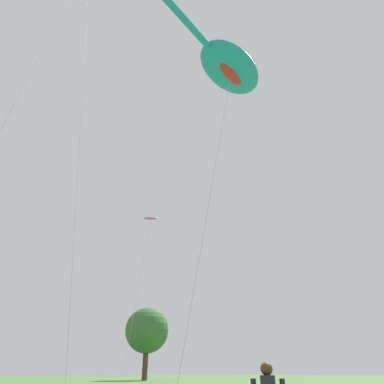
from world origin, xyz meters
TOP-DOWN VIEW (x-y plane):
  - big_show_kite at (2.99, 7.35)m, footprint 11.75×3.78m
  - small_kite_tiny_distant at (7.16, 20.87)m, footprint 1.55×4.73m
  - small_kite_triangle_green at (-6.09, 7.79)m, footprint 2.12×0.63m
  - tree_pine_center at (29.99, 52.70)m, footprint 7.85×7.85m

SIDE VIEW (x-z plane):
  - tree_pine_center at x=29.99m, z-range 2.02..14.01m
  - small_kite_tiny_distant at x=7.16m, z-range 6.57..20.42m
  - small_kite_triangle_green at x=-6.09m, z-range 6.96..24.72m
  - big_show_kite at x=2.99m, z-range 9.02..28.21m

